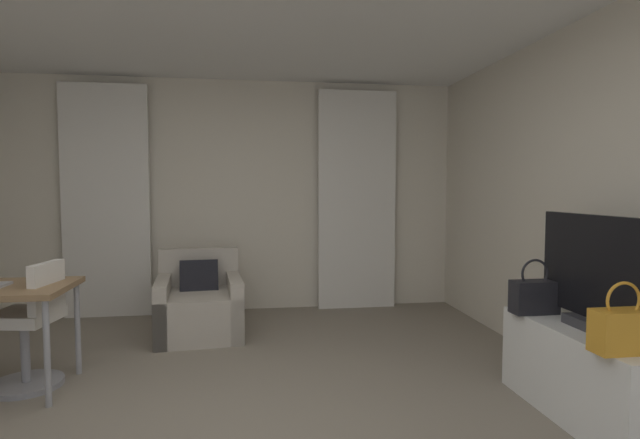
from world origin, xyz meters
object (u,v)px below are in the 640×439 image
Objects in this scene: desk_chair at (30,332)px; handbag_primary at (534,296)px; armchair at (199,306)px; tv_flatscreen at (597,276)px; handbag_secondary at (622,329)px; tv_console at (592,374)px.

handbag_primary is at bearing -9.97° from desk_chair.
tv_flatscreen is (2.51, -2.11, 0.60)m from armchair.
desk_chair is at bearing -133.31° from armchair.
armchair is 3.46m from handbag_secondary.
tv_flatscreen is 0.47m from handbag_primary.
armchair is 2.94m from handbag_primary.
tv_flatscreen is at bearing 68.39° from handbag_secondary.
armchair reaches higher than tv_console.
desk_chair reaches higher than armchair.
handbag_primary reaches higher than tv_console.
handbag_secondary is (-0.16, -0.39, -0.20)m from tv_flatscreen.
desk_chair is at bearing 164.20° from tv_flatscreen.
handbag_primary reaches higher than desk_chair.
tv_console is (3.55, -0.99, -0.12)m from desk_chair.
tv_flatscreen is at bearing -40.06° from armchair.
handbag_secondary reaches higher than tv_console.
tv_flatscreen is at bearing -70.41° from handbag_primary.
tv_console is 1.19× the size of tv_flatscreen.
tv_flatscreen reaches higher than armchair.
armchair is 2.50× the size of handbag_primary.
desk_chair is 3.69m from tv_console.
armchair is 0.78× the size of tv_console.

